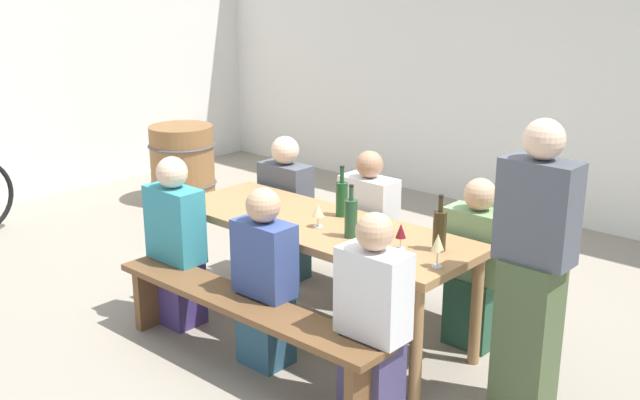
{
  "coord_description": "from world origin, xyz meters",
  "views": [
    {
      "loc": [
        3.02,
        -3.38,
        2.29
      ],
      "look_at": [
        0.0,
        0.0,
        0.9
      ],
      "focal_mm": 42.92,
      "sensor_mm": 36.0,
      "label": 1
    }
  ],
  "objects_px": {
    "tasting_table": "(320,235)",
    "wine_glass_1": "(382,226)",
    "wine_glass_0": "(401,232)",
    "seated_guest_near_0": "(176,246)",
    "seated_guest_near_2": "(373,321)",
    "seated_guest_far_0": "(286,212)",
    "wine_bottle_0": "(440,230)",
    "bench_far": "(383,253)",
    "bench_near": "(243,315)",
    "wine_bottle_2": "(351,217)",
    "wine_glass_3": "(438,244)",
    "wine_glass_2": "(318,211)",
    "seated_guest_near_1": "(265,282)",
    "wine_barrel": "(183,164)",
    "standing_host": "(532,277)",
    "seated_guest_far_1": "(368,235)",
    "seated_guest_far_2": "(475,268)"
  },
  "relations": [
    {
      "from": "tasting_table",
      "to": "wine_glass_1",
      "type": "height_order",
      "value": "wine_glass_1"
    },
    {
      "from": "wine_glass_0",
      "to": "seated_guest_near_0",
      "type": "xyz_separation_m",
      "value": [
        -1.45,
        -0.48,
        -0.31
      ]
    },
    {
      "from": "seated_guest_near_2",
      "to": "seated_guest_far_0",
      "type": "distance_m",
      "value": 1.94
    },
    {
      "from": "wine_bottle_0",
      "to": "bench_far",
      "type": "bearing_deg",
      "value": 144.81
    },
    {
      "from": "bench_far",
      "to": "wine_bottle_0",
      "type": "relative_size",
      "value": 6.09
    },
    {
      "from": "wine_glass_1",
      "to": "seated_guest_far_0",
      "type": "xyz_separation_m",
      "value": [
        -1.34,
        0.58,
        -0.35
      ]
    },
    {
      "from": "bench_near",
      "to": "wine_bottle_0",
      "type": "bearing_deg",
      "value": 42.54
    },
    {
      "from": "seated_guest_near_2",
      "to": "wine_bottle_2",
      "type": "bearing_deg",
      "value": 49.41
    },
    {
      "from": "wine_glass_0",
      "to": "wine_glass_3",
      "type": "distance_m",
      "value": 0.32
    },
    {
      "from": "wine_glass_2",
      "to": "seated_guest_near_0",
      "type": "bearing_deg",
      "value": -151.71
    },
    {
      "from": "seated_guest_near_1",
      "to": "wine_barrel",
      "type": "distance_m",
      "value": 3.49
    },
    {
      "from": "wine_glass_1",
      "to": "seated_guest_near_0",
      "type": "bearing_deg",
      "value": -161.17
    },
    {
      "from": "seated_guest_far_0",
      "to": "wine_barrel",
      "type": "xyz_separation_m",
      "value": [
        -2.16,
        0.73,
        -0.13
      ]
    },
    {
      "from": "wine_glass_2",
      "to": "seated_guest_far_0",
      "type": "bearing_deg",
      "value": 145.51
    },
    {
      "from": "wine_bottle_0",
      "to": "seated_guest_far_0",
      "type": "height_order",
      "value": "seated_guest_far_0"
    },
    {
      "from": "wine_barrel",
      "to": "seated_guest_near_1",
      "type": "bearing_deg",
      "value": -30.47
    },
    {
      "from": "wine_bottle_2",
      "to": "wine_glass_0",
      "type": "height_order",
      "value": "wine_bottle_2"
    },
    {
      "from": "bench_far",
      "to": "tasting_table",
      "type": "bearing_deg",
      "value": -90.0
    },
    {
      "from": "wine_glass_3",
      "to": "seated_guest_near_1",
      "type": "relative_size",
      "value": 0.17
    },
    {
      "from": "wine_bottle_2",
      "to": "wine_glass_2",
      "type": "height_order",
      "value": "wine_bottle_2"
    },
    {
      "from": "tasting_table",
      "to": "bench_near",
      "type": "relative_size",
      "value": 1.05
    },
    {
      "from": "wine_bottle_2",
      "to": "standing_host",
      "type": "height_order",
      "value": "standing_host"
    },
    {
      "from": "seated_guest_near_2",
      "to": "standing_host",
      "type": "height_order",
      "value": "standing_host"
    },
    {
      "from": "bench_far",
      "to": "seated_guest_far_0",
      "type": "bearing_deg",
      "value": -169.48
    },
    {
      "from": "bench_far",
      "to": "wine_glass_3",
      "type": "distance_m",
      "value": 1.35
    },
    {
      "from": "seated_guest_far_1",
      "to": "seated_guest_far_2",
      "type": "height_order",
      "value": "seated_guest_far_1"
    },
    {
      "from": "wine_glass_0",
      "to": "wine_bottle_2",
      "type": "bearing_deg",
      "value": -174.93
    },
    {
      "from": "bench_far",
      "to": "wine_barrel",
      "type": "xyz_separation_m",
      "value": [
        -2.97,
        0.58,
        0.03
      ]
    },
    {
      "from": "wine_glass_0",
      "to": "wine_glass_1",
      "type": "bearing_deg",
      "value": -169.62
    },
    {
      "from": "wine_bottle_2",
      "to": "wine_glass_3",
      "type": "xyz_separation_m",
      "value": [
        0.65,
        -0.06,
        0.01
      ]
    },
    {
      "from": "wine_glass_2",
      "to": "seated_guest_near_1",
      "type": "xyz_separation_m",
      "value": [
        -0.01,
        -0.45,
        -0.33
      ]
    },
    {
      "from": "seated_guest_far_0",
      "to": "seated_guest_far_2",
      "type": "distance_m",
      "value": 1.63
    },
    {
      "from": "tasting_table",
      "to": "seated_guest_far_0",
      "type": "height_order",
      "value": "seated_guest_far_0"
    },
    {
      "from": "wine_glass_3",
      "to": "seated_guest_near_1",
      "type": "xyz_separation_m",
      "value": [
        -0.92,
        -0.39,
        -0.36
      ]
    },
    {
      "from": "wine_glass_3",
      "to": "seated_guest_near_0",
      "type": "bearing_deg",
      "value": -167.56
    },
    {
      "from": "wine_bottle_2",
      "to": "seated_guest_near_1",
      "type": "height_order",
      "value": "seated_guest_near_1"
    },
    {
      "from": "wine_bottle_0",
      "to": "seated_guest_far_0",
      "type": "bearing_deg",
      "value": 165.21
    },
    {
      "from": "wine_glass_0",
      "to": "seated_guest_far_2",
      "type": "height_order",
      "value": "seated_guest_far_2"
    },
    {
      "from": "wine_glass_1",
      "to": "wine_barrel",
      "type": "bearing_deg",
      "value": 159.45
    },
    {
      "from": "bench_near",
      "to": "seated_guest_near_0",
      "type": "distance_m",
      "value": 0.83
    },
    {
      "from": "wine_glass_0",
      "to": "wine_glass_1",
      "type": "relative_size",
      "value": 0.93
    },
    {
      "from": "seated_guest_near_0",
      "to": "seated_guest_near_2",
      "type": "xyz_separation_m",
      "value": [
        1.63,
        0.0,
        -0.01
      ]
    },
    {
      "from": "wine_glass_1",
      "to": "seated_guest_far_2",
      "type": "distance_m",
      "value": 0.74
    },
    {
      "from": "wine_glass_1",
      "to": "standing_host",
      "type": "xyz_separation_m",
      "value": [
        0.9,
        0.09,
        -0.09
      ]
    },
    {
      "from": "seated_guest_near_0",
      "to": "seated_guest_far_2",
      "type": "relative_size",
      "value": 1.05
    },
    {
      "from": "tasting_table",
      "to": "seated_guest_far_1",
      "type": "height_order",
      "value": "seated_guest_far_1"
    },
    {
      "from": "wine_glass_2",
      "to": "wine_glass_1",
      "type": "bearing_deg",
      "value": 0.14
    },
    {
      "from": "wine_glass_2",
      "to": "seated_guest_near_2",
      "type": "height_order",
      "value": "seated_guest_near_2"
    },
    {
      "from": "bench_far",
      "to": "wine_glass_1",
      "type": "xyz_separation_m",
      "value": [
        0.53,
        -0.73,
        0.51
      ]
    },
    {
      "from": "wine_glass_3",
      "to": "wine_glass_2",
      "type": "bearing_deg",
      "value": 175.91
    }
  ]
}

